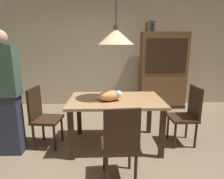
# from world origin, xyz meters

# --- Properties ---
(ground) EXTENTS (10.00, 10.00, 0.00)m
(ground) POSITION_xyz_m (0.00, 0.00, 0.00)
(ground) COLOR #847056
(back_wall) EXTENTS (6.40, 0.10, 2.90)m
(back_wall) POSITION_xyz_m (0.00, 2.65, 1.45)
(back_wall) COLOR beige
(back_wall) RESTS_ON ground
(dining_table) EXTENTS (1.40, 0.90, 0.75)m
(dining_table) POSITION_xyz_m (0.08, 0.43, 0.65)
(dining_table) COLOR tan
(dining_table) RESTS_ON ground
(chair_right_side) EXTENTS (0.41, 0.41, 0.93)m
(chair_right_side) POSITION_xyz_m (1.21, 0.43, 0.51)
(chair_right_side) COLOR #382316
(chair_right_side) RESTS_ON ground
(chair_left_side) EXTENTS (0.44, 0.44, 0.93)m
(chair_left_side) POSITION_xyz_m (-1.05, 0.44, 0.51)
(chair_left_side) COLOR #382316
(chair_left_side) RESTS_ON ground
(chair_near_front) EXTENTS (0.43, 0.43, 0.93)m
(chair_near_front) POSITION_xyz_m (0.09, -0.45, 0.51)
(chair_near_front) COLOR #382316
(chair_near_front) RESTS_ON ground
(cat_sleeping) EXTENTS (0.41, 0.33, 0.16)m
(cat_sleeping) POSITION_xyz_m (0.00, 0.35, 0.83)
(cat_sleeping) COLOR #E59951
(cat_sleeping) RESTS_ON dining_table
(pendant_lamp) EXTENTS (0.52, 0.52, 1.30)m
(pendant_lamp) POSITION_xyz_m (0.08, 0.43, 1.66)
(pendant_lamp) COLOR beige
(hutch_bookcase) EXTENTS (1.12, 0.45, 1.85)m
(hutch_bookcase) POSITION_xyz_m (1.35, 2.32, 0.89)
(hutch_bookcase) COLOR brown
(hutch_bookcase) RESTS_ON ground
(book_brown_thick) EXTENTS (0.06, 0.24, 0.22)m
(book_brown_thick) POSITION_xyz_m (0.93, 2.32, 1.96)
(book_brown_thick) COLOR brown
(book_brown_thick) RESTS_ON hutch_bookcase
(book_green_slim) EXTENTS (0.03, 0.20, 0.26)m
(book_green_slim) POSITION_xyz_m (0.99, 2.32, 1.98)
(book_green_slim) COLOR #427A4C
(book_green_slim) RESTS_ON hutch_bookcase
(book_blue_wide) EXTENTS (0.06, 0.24, 0.24)m
(book_blue_wide) POSITION_xyz_m (1.05, 2.32, 1.97)
(book_blue_wide) COLOR #384C93
(book_blue_wide) RESTS_ON hutch_bookcase
(person_standing) EXTENTS (0.36, 0.22, 1.74)m
(person_standing) POSITION_xyz_m (-1.43, 0.24, 0.88)
(person_standing) COLOR #2D3347
(person_standing) RESTS_ON ground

